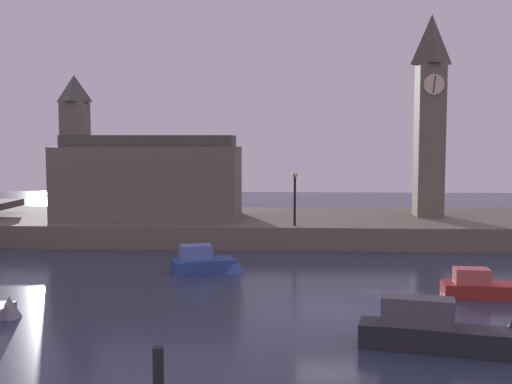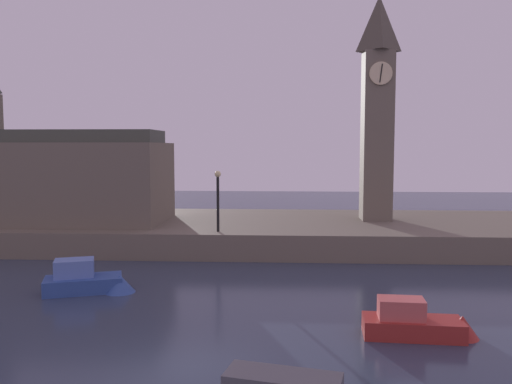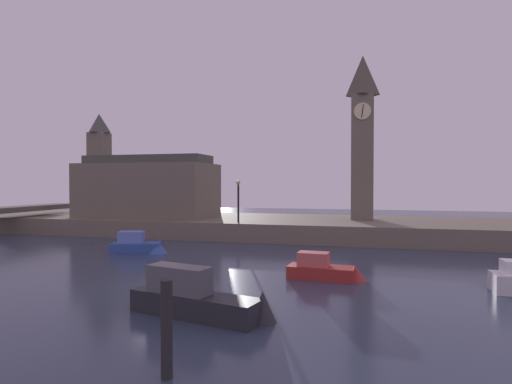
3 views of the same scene
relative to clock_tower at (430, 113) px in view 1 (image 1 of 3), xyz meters
The scene contains 9 objects.
ground_plane 24.19m from the clock_tower, 112.97° to the right, with size 120.00×120.00×0.00m, color #2D384C.
far_embankment 12.08m from the clock_tower, behind, with size 70.00×12.00×1.50m, color #6B6051.
clock_tower is the anchor object (origin of this frame).
parliament_hall 20.98m from the clock_tower, behind, with size 12.61×6.71×10.15m.
streetlamp 12.46m from the clock_tower, 151.00° to the right, with size 0.36×0.36×3.48m.
mooring_post_left 33.76m from the clock_tower, 114.76° to the right, with size 0.29×0.29×1.69m, color #252525.
boat_tour_blue 21.21m from the clock_tower, 138.45° to the right, with size 4.31×2.51×1.48m.
boat_barge_dark 26.61m from the clock_tower, 101.83° to the right, with size 5.71×2.32×1.95m.
boat_dinghy_red 19.67m from the clock_tower, 94.72° to the right, with size 3.93×1.53×1.37m.
Camera 1 is at (-1.77, -23.92, 6.89)m, focal length 42.42 mm.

